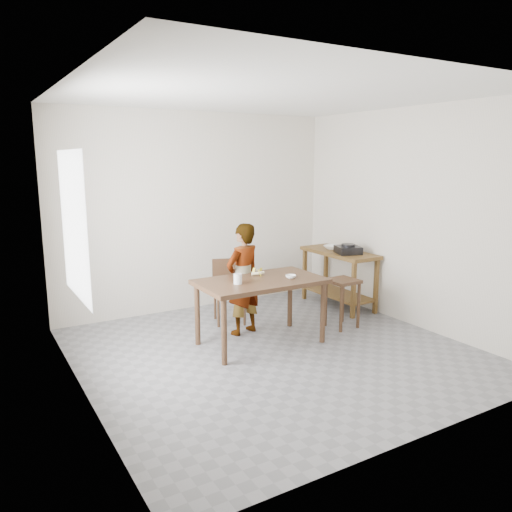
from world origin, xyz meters
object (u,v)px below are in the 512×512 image
child (243,279)px  dining_chair (229,292)px  stool (342,303)px  prep_counter (339,279)px  dining_table (261,312)px

child → dining_chair: child is taller
dining_chair → child: bearing=-77.4°
child → stool: bearing=145.1°
prep_counter → stool: (-0.55, -0.73, -0.09)m
dining_table → child: 0.50m
prep_counter → dining_chair: dining_chair is taller
stool → child: bearing=159.8°
dining_table → prep_counter: 1.86m
child → stool: child is taller
dining_table → child: (-0.00, 0.40, 0.29)m
prep_counter → child: bearing=-170.1°
dining_chair → stool: 1.43m
dining_table → prep_counter: bearing=22.1°
stool → dining_chair: bearing=142.0°
dining_table → stool: (1.17, -0.03, -0.07)m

